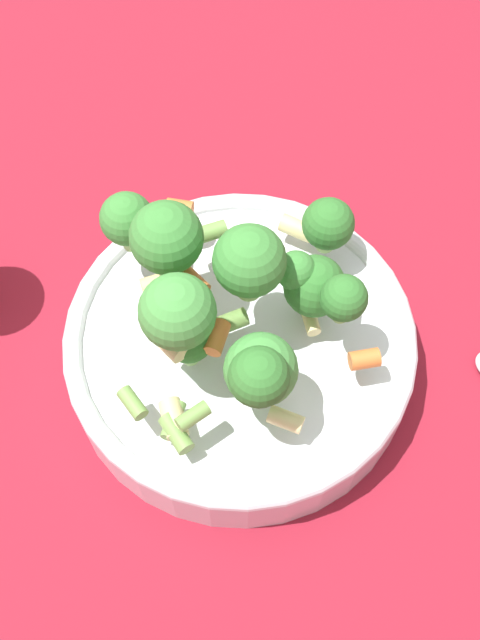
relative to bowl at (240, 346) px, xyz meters
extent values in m
plane|color=maroon|center=(0.00, 0.00, -0.03)|extent=(3.00, 3.00, 0.00)
cylinder|color=silver|center=(0.00, 0.00, -0.01)|extent=(0.25, 0.25, 0.04)
torus|color=silver|center=(0.00, 0.00, 0.02)|extent=(0.25, 0.25, 0.01)
cylinder|color=#8CB766|center=(0.04, -0.03, 0.03)|extent=(0.01, 0.01, 0.02)
sphere|color=#33722D|center=(0.04, -0.03, 0.06)|extent=(0.04, 0.04, 0.04)
cylinder|color=#8CB766|center=(0.00, 0.05, 0.07)|extent=(0.02, 0.02, 0.02)
sphere|color=#3D8438|center=(0.00, 0.05, 0.09)|extent=(0.05, 0.05, 0.05)
cylinder|color=#8CB766|center=(-0.04, -0.04, 0.04)|extent=(0.02, 0.02, 0.02)
sphere|color=#479342|center=(-0.04, -0.04, 0.07)|extent=(0.05, 0.05, 0.05)
cylinder|color=#8CB766|center=(-0.05, -0.04, 0.06)|extent=(0.01, 0.01, 0.01)
sphere|color=#33722D|center=(-0.05, -0.04, 0.09)|extent=(0.04, 0.04, 0.04)
cylinder|color=#8CB766|center=(0.09, -0.02, 0.04)|extent=(0.01, 0.01, 0.01)
sphere|color=#33722D|center=(0.09, -0.02, 0.06)|extent=(0.04, 0.04, 0.04)
cylinder|color=#8CB766|center=(0.02, 0.01, 0.06)|extent=(0.01, 0.01, 0.02)
sphere|color=#479342|center=(0.02, 0.01, 0.08)|extent=(0.03, 0.03, 0.03)
cylinder|color=#8CB766|center=(-0.04, 0.02, 0.03)|extent=(0.01, 0.01, 0.02)
sphere|color=#33722D|center=(-0.04, 0.02, 0.05)|extent=(0.03, 0.03, 0.03)
cylinder|color=#8CB766|center=(-0.04, 0.02, 0.07)|extent=(0.02, 0.02, 0.02)
sphere|color=#479342|center=(-0.04, 0.02, 0.10)|extent=(0.05, 0.05, 0.05)
cylinder|color=#8CB766|center=(0.01, 0.00, 0.07)|extent=(0.02, 0.02, 0.02)
sphere|color=#3D8438|center=(0.01, 0.00, 0.10)|extent=(0.05, 0.05, 0.05)
cylinder|color=#8CB766|center=(0.03, -0.02, 0.05)|extent=(0.01, 0.01, 0.01)
sphere|color=#3D8438|center=(0.03, -0.02, 0.07)|extent=(0.03, 0.03, 0.03)
cylinder|color=#8CB766|center=(-0.03, 0.03, 0.05)|extent=(0.01, 0.01, 0.02)
sphere|color=#479342|center=(-0.03, 0.03, 0.07)|extent=(0.04, 0.04, 0.04)
cylinder|color=#8CB766|center=(0.01, 0.09, 0.05)|extent=(0.01, 0.01, 0.01)
sphere|color=#3D8438|center=(0.01, 0.09, 0.08)|extent=(0.04, 0.04, 0.04)
cylinder|color=#8CB766|center=(0.03, -0.06, 0.06)|extent=(0.01, 0.01, 0.01)
sphere|color=#33722D|center=(0.03, -0.06, 0.08)|extent=(0.03, 0.03, 0.03)
cylinder|color=beige|center=(-0.01, 0.06, 0.04)|extent=(0.03, 0.03, 0.01)
cylinder|color=beige|center=(0.09, 0.01, 0.03)|extent=(0.02, 0.03, 0.01)
cylinder|color=beige|center=(-0.02, -0.04, 0.04)|extent=(0.02, 0.02, 0.01)
cylinder|color=orange|center=(0.05, 0.08, 0.05)|extent=(0.02, 0.02, 0.01)
cylinder|color=orange|center=(-0.01, 0.03, 0.07)|extent=(0.02, 0.03, 0.01)
cylinder|color=#729E4C|center=(0.04, 0.05, 0.06)|extent=(0.03, 0.03, 0.01)
cylinder|color=#729E4C|center=(-0.09, -0.01, 0.04)|extent=(0.02, 0.03, 0.01)
cylinder|color=beige|center=(0.03, -0.04, 0.03)|extent=(0.02, 0.02, 0.01)
cylinder|color=beige|center=(0.01, 0.07, 0.06)|extent=(0.02, 0.01, 0.01)
cylinder|color=#729E4C|center=(-0.08, -0.01, 0.05)|extent=(0.02, 0.02, 0.01)
cylinder|color=orange|center=(0.01, -0.09, 0.04)|extent=(0.02, 0.02, 0.01)
cylinder|color=orange|center=(-0.03, 0.00, 0.06)|extent=(0.02, 0.02, 0.01)
cylinder|color=orange|center=(0.04, 0.08, 0.05)|extent=(0.02, 0.02, 0.01)
cylinder|color=beige|center=(-0.08, 0.00, 0.03)|extent=(0.03, 0.03, 0.01)
cylinder|color=beige|center=(-0.05, 0.02, 0.06)|extent=(0.02, 0.03, 0.01)
cylinder|color=#729E4C|center=(-0.08, 0.00, 0.03)|extent=(0.03, 0.02, 0.01)
cylinder|color=#729E4C|center=(-0.09, 0.02, 0.05)|extent=(0.02, 0.02, 0.01)
cylinder|color=beige|center=(-0.05, -0.06, 0.04)|extent=(0.02, 0.02, 0.01)
cylinder|color=#729E4C|center=(-0.01, 0.01, 0.04)|extent=(0.03, 0.02, 0.01)
cylinder|color=#729E4C|center=(0.02, 0.09, 0.04)|extent=(0.03, 0.02, 0.01)
camera|label=1|loc=(-0.21, -0.13, 0.48)|focal=42.00mm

